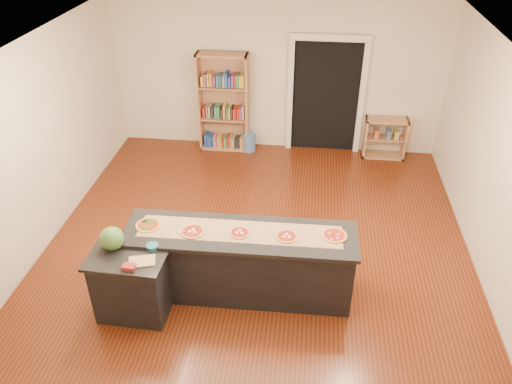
# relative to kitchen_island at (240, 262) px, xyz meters

# --- Properties ---
(room) EXTENTS (6.00, 7.00, 2.80)m
(room) POSITION_rel_kitchen_island_xyz_m (0.10, 0.59, 0.94)
(room) COLOR #F0E7CA
(room) RESTS_ON ground
(doorway) EXTENTS (1.40, 0.09, 2.21)m
(doorway) POSITION_rel_kitchen_island_xyz_m (1.00, 4.06, 0.74)
(doorway) COLOR black
(doorway) RESTS_ON room
(kitchen_island) EXTENTS (2.79, 0.76, 0.92)m
(kitchen_island) POSITION_rel_kitchen_island_xyz_m (0.00, 0.00, 0.00)
(kitchen_island) COLOR black
(kitchen_island) RESTS_ON ground
(side_counter) EXTENTS (0.89, 0.65, 0.88)m
(side_counter) POSITION_rel_kitchen_island_xyz_m (-1.21, -0.50, -0.02)
(side_counter) COLOR black
(side_counter) RESTS_ON ground
(bookshelf) EXTENTS (0.93, 0.33, 1.85)m
(bookshelf) POSITION_rel_kitchen_island_xyz_m (-0.87, 3.88, 0.46)
(bookshelf) COLOR tan
(bookshelf) RESTS_ON ground
(low_shelf) EXTENTS (0.76, 0.33, 0.76)m
(low_shelf) POSITION_rel_kitchen_island_xyz_m (2.15, 3.88, -0.08)
(low_shelf) COLOR tan
(low_shelf) RESTS_ON ground
(waste_bin) EXTENTS (0.25, 0.25, 0.37)m
(waste_bin) POSITION_rel_kitchen_island_xyz_m (-0.39, 3.82, -0.28)
(waste_bin) COLOR #4C74AA
(waste_bin) RESTS_ON ground
(kraft_paper) EXTENTS (2.43, 0.48, 0.00)m
(kraft_paper) POSITION_rel_kitchen_island_xyz_m (-0.00, 0.03, 0.46)
(kraft_paper) COLOR #A17553
(kraft_paper) RESTS_ON kitchen_island
(watermelon) EXTENTS (0.27, 0.27, 0.27)m
(watermelon) POSITION_rel_kitchen_island_xyz_m (-1.41, -0.40, 0.55)
(watermelon) COLOR #144214
(watermelon) RESTS_ON side_counter
(cutting_board) EXTENTS (0.33, 0.26, 0.02)m
(cutting_board) POSITION_rel_kitchen_island_xyz_m (-1.01, -0.60, 0.42)
(cutting_board) COLOR tan
(cutting_board) RESTS_ON side_counter
(package_red) EXTENTS (0.14, 0.11, 0.05)m
(package_red) POSITION_rel_kitchen_island_xyz_m (-1.11, -0.72, 0.44)
(package_red) COLOR maroon
(package_red) RESTS_ON side_counter
(package_teal) EXTENTS (0.14, 0.14, 0.05)m
(package_teal) POSITION_rel_kitchen_island_xyz_m (-0.96, -0.35, 0.44)
(package_teal) COLOR #195966
(package_teal) RESTS_ON side_counter
(pizza_a) EXTENTS (0.32, 0.32, 0.02)m
(pizza_a) POSITION_rel_kitchen_island_xyz_m (-1.12, 0.01, 0.47)
(pizza_a) COLOR #BB8C47
(pizza_a) RESTS_ON kitchen_island
(pizza_b) EXTENTS (0.28, 0.28, 0.02)m
(pizza_b) POSITION_rel_kitchen_island_xyz_m (-0.56, -0.06, 0.47)
(pizza_b) COLOR #BB8C47
(pizza_b) RESTS_ON kitchen_island
(pizza_c) EXTENTS (0.26, 0.26, 0.02)m
(pizza_c) POSITION_rel_kitchen_island_xyz_m (0.00, -0.01, 0.47)
(pizza_c) COLOR #BB8C47
(pizza_c) RESTS_ON kitchen_island
(pizza_d) EXTENTS (0.26, 0.26, 0.02)m
(pizza_d) POSITION_rel_kitchen_island_xyz_m (0.56, -0.02, 0.47)
(pizza_d) COLOR #BB8C47
(pizza_d) RESTS_ON kitchen_island
(pizza_e) EXTENTS (0.32, 0.32, 0.02)m
(pizza_e) POSITION_rel_kitchen_island_xyz_m (1.11, 0.07, 0.47)
(pizza_e) COLOR #BB8C47
(pizza_e) RESTS_ON kitchen_island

